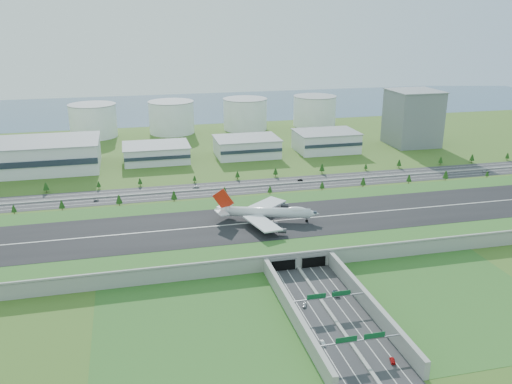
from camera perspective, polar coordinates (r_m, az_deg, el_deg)
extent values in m
plane|color=#36551A|center=(338.12, 1.89, -4.35)|extent=(1200.00, 1200.00, 0.00)
cube|color=gray|center=(336.59, 1.89, -3.72)|extent=(520.00, 100.00, 8.00)
cube|color=#234F1B|center=(335.07, 1.90, -3.08)|extent=(520.00, 100.00, 0.16)
cube|color=black|center=(335.02, 1.90, -3.05)|extent=(520.00, 58.00, 0.12)
cube|color=silver|center=(334.99, 1.90, -3.04)|extent=(520.00, 0.90, 0.02)
cube|color=gray|center=(291.42, 4.48, -6.45)|extent=(520.00, 1.20, 1.20)
cube|color=#28282B|center=(245.70, 8.87, -14.03)|extent=(34.00, 120.00, 0.12)
cube|color=gray|center=(245.50, 8.87, -13.95)|extent=(1.60, 120.00, 0.90)
cube|color=gray|center=(246.07, 3.99, -12.70)|extent=(2.40, 100.00, 8.00)
cube|color=gray|center=(258.11, 11.89, -11.49)|extent=(2.40, 100.00, 8.00)
cube|color=black|center=(290.74, 2.89, -7.66)|extent=(13.00, 1.20, 6.00)
cube|color=black|center=(295.58, 6.08, -7.29)|extent=(13.00, 1.20, 6.00)
cylinder|color=gray|center=(250.20, 3.46, -12.25)|extent=(0.70, 0.70, 7.00)
cylinder|color=gray|center=(262.56, 11.58, -11.04)|extent=(0.70, 0.70, 7.00)
cube|color=gray|center=(253.92, 7.66, -10.93)|extent=(38.00, 0.50, 0.50)
cube|color=#0C4C23|center=(251.25, 6.38, -10.85)|extent=(9.00, 0.30, 2.40)
cube|color=#0C4C23|center=(255.20, 8.97, -10.48)|extent=(9.00, 0.30, 2.40)
cylinder|color=gray|center=(222.40, 6.18, -16.70)|extent=(0.70, 0.70, 7.00)
cylinder|color=gray|center=(236.22, 15.22, -14.98)|extent=(0.70, 0.70, 7.00)
cube|color=gray|center=(226.58, 10.91, -15.09)|extent=(38.00, 0.50, 0.50)
cube|color=#0C4C23|center=(223.59, 9.49, -15.07)|extent=(9.00, 0.30, 2.40)
cube|color=#0C4C23|center=(228.03, 12.37, -14.54)|extent=(9.00, 0.30, 2.40)
cube|color=#28282B|center=(424.70, -1.49, 0.51)|extent=(560.00, 36.00, 0.12)
cylinder|color=#3D2819|center=(403.18, -24.10, -1.99)|extent=(0.50, 0.50, 2.42)
cone|color=#103D12|center=(402.19, -24.15, -1.58)|extent=(3.76, 3.76, 4.84)
cylinder|color=#3D2819|center=(398.18, -19.73, -1.67)|extent=(0.50, 0.50, 2.67)
cone|color=#103D12|center=(397.07, -19.78, -1.21)|extent=(4.16, 4.16, 5.35)
cylinder|color=#3D2819|center=(395.27, -14.19, -1.25)|extent=(0.50, 0.50, 3.01)
cone|color=#103D12|center=(394.02, -14.23, -0.72)|extent=(4.68, 4.68, 6.02)
cylinder|color=#3D2819|center=(396.17, -8.61, -0.83)|extent=(0.50, 0.50, 2.99)
cone|color=#103D12|center=(394.94, -8.63, -0.31)|extent=(4.65, 4.65, 5.98)
cylinder|color=#3D2819|center=(400.55, -3.32, -0.43)|extent=(0.50, 0.50, 3.01)
cone|color=#103D12|center=(399.32, -3.33, 0.10)|extent=(4.69, 4.69, 6.03)
cylinder|color=#3D2819|center=(407.76, 1.47, -0.10)|extent=(0.50, 0.50, 2.41)
cone|color=#103D12|center=(406.79, 1.48, 0.31)|extent=(3.74, 3.74, 4.81)
cylinder|color=#3D2819|center=(419.90, 6.96, 0.34)|extent=(0.50, 0.50, 2.58)
cone|color=#103D12|center=(418.89, 6.98, 0.76)|extent=(4.01, 4.01, 5.16)
cylinder|color=#3D2819|center=(432.53, 11.20, 0.68)|extent=(0.50, 0.50, 2.86)
cone|color=#103D12|center=(431.45, 11.23, 1.14)|extent=(4.45, 4.45, 5.72)
cylinder|color=#3D2819|center=(450.04, 15.78, 1.01)|extent=(0.50, 0.50, 2.71)
cone|color=#103D12|center=(449.06, 15.81, 1.43)|extent=(4.21, 4.21, 5.42)
cylinder|color=#3D2819|center=(466.54, 19.30, 1.30)|extent=(0.50, 0.50, 3.05)
cone|color=#103D12|center=(465.47, 19.35, 1.75)|extent=(4.74, 4.74, 6.10)
cylinder|color=#3D2819|center=(488.34, 23.13, 1.52)|extent=(0.50, 0.50, 2.00)
cone|color=#103D12|center=(487.66, 23.17, 1.80)|extent=(3.11, 3.11, 4.00)
cylinder|color=#3D2819|center=(441.64, -21.20, 0.12)|extent=(0.50, 0.50, 2.89)
cone|color=#103D12|center=(440.56, -21.25, 0.58)|extent=(4.50, 4.50, 5.79)
cylinder|color=#3D2819|center=(437.80, -16.21, 0.45)|extent=(0.50, 0.50, 2.22)
cone|color=#103D12|center=(436.97, -16.24, 0.81)|extent=(3.45, 3.45, 4.43)
cylinder|color=#3D2819|center=(437.07, -12.09, 0.77)|extent=(0.50, 0.50, 2.32)
cone|color=#103D12|center=(436.20, -12.12, 1.14)|extent=(3.61, 3.61, 4.65)
cylinder|color=#3D2819|center=(439.83, -6.48, 1.16)|extent=(0.50, 0.50, 1.99)
cone|color=#103D12|center=(439.09, -6.49, 1.47)|extent=(3.09, 3.09, 3.97)
cylinder|color=#3D2819|center=(445.10, -1.96, 1.51)|extent=(0.50, 0.50, 2.42)
cone|color=#103D12|center=(444.20, -1.97, 1.89)|extent=(3.77, 3.77, 4.84)
cylinder|color=#3D2819|center=(452.34, 2.07, 1.80)|extent=(0.50, 0.50, 2.62)
cone|color=#103D12|center=(451.39, 2.07, 2.21)|extent=(4.08, 4.08, 5.25)
cylinder|color=#3D2819|center=(464.59, 6.95, 2.15)|extent=(0.50, 0.50, 2.94)
cone|color=#103D12|center=(463.55, 6.97, 2.59)|extent=(4.57, 4.57, 5.88)
cylinder|color=#3D2819|center=(479.90, 11.47, 2.38)|extent=(0.50, 0.50, 2.01)
cone|color=#103D12|center=(479.21, 11.49, 2.68)|extent=(3.12, 3.12, 4.01)
cylinder|color=#3D2819|center=(493.67, 14.81, 2.63)|extent=(0.50, 0.50, 2.70)
cone|color=#103D12|center=(492.77, 14.84, 3.01)|extent=(4.20, 4.20, 5.40)
cylinder|color=#3D2819|center=(513.95, 18.84, 2.85)|extent=(0.50, 0.50, 2.60)
cone|color=#103D12|center=(513.12, 18.88, 3.21)|extent=(4.05, 4.05, 5.21)
cylinder|color=#3D2819|center=(531.36, 21.76, 3.02)|extent=(0.50, 0.50, 2.79)
cone|color=#103D12|center=(530.50, 21.80, 3.40)|extent=(4.34, 4.34, 5.58)
cylinder|color=#3D2819|center=(553.30, 24.91, 3.17)|extent=(0.50, 0.50, 2.48)
cone|color=#103D12|center=(552.57, 24.95, 3.49)|extent=(3.86, 3.86, 4.96)
cube|color=silver|center=(506.99, -22.96, 3.48)|extent=(120.00, 60.00, 25.00)
cube|color=silver|center=(506.14, -10.45, 4.05)|extent=(58.00, 42.00, 15.00)
cube|color=silver|center=(516.85, -0.99, 4.77)|extent=(58.00, 42.00, 17.00)
cube|color=silver|center=(539.11, 7.37, 5.30)|extent=(58.00, 42.00, 19.00)
cube|color=slate|center=(579.93, 16.17, 7.48)|extent=(46.00, 46.00, 55.00)
cylinder|color=white|center=(621.80, -16.76, 7.19)|extent=(50.00, 50.00, 35.00)
cylinder|color=white|center=(622.61, -8.88, 7.76)|extent=(50.00, 50.00, 35.00)
cylinder|color=white|center=(634.90, -1.15, 8.19)|extent=(50.00, 50.00, 35.00)
cylinder|color=white|center=(658.03, 6.18, 8.45)|extent=(50.00, 50.00, 35.00)
cube|color=#3B5571|center=(795.55, -7.37, 8.87)|extent=(1200.00, 260.00, 0.06)
cylinder|color=silver|center=(333.42, 1.21, -2.14)|extent=(51.92, 22.31, 6.02)
cone|color=silver|center=(332.96, 6.06, -2.27)|extent=(9.04, 8.09, 6.02)
cone|color=silver|center=(336.11, -3.60, -1.93)|extent=(10.83, 8.68, 6.02)
ellipsoid|color=silver|center=(332.09, 4.30, -1.88)|extent=(13.66, 8.50, 3.70)
cube|color=silver|center=(318.99, 0.68, -3.30)|extent=(18.58, 30.33, 1.49)
cube|color=silver|center=(348.83, 1.07, -1.35)|extent=(29.56, 27.46, 1.49)
cylinder|color=#38383D|center=(323.76, 1.87, -3.36)|extent=(5.53, 4.22, 2.82)
cylinder|color=#38383D|center=(313.98, 2.77, -4.10)|extent=(5.53, 4.22, 2.82)
cylinder|color=#38383D|center=(344.80, 2.07, -1.97)|extent=(5.53, 4.22, 2.82)
cylinder|color=#38383D|center=(354.32, 3.04, -1.41)|extent=(5.53, 4.22, 2.82)
cube|color=silver|center=(330.05, -3.60, -2.18)|extent=(7.62, 11.28, 0.56)
cube|color=silver|center=(341.40, -3.30, -1.46)|extent=(11.49, 11.10, 0.56)
cube|color=red|center=(333.55, -3.47, -0.79)|extent=(13.00, 5.03, 14.11)
cylinder|color=black|center=(334.66, 5.36, -3.05)|extent=(1.79, 0.66, 1.79)
cylinder|color=black|center=(332.64, 0.52, -3.10)|extent=(1.79, 0.66, 1.79)
cylinder|color=black|center=(338.23, 0.60, -2.73)|extent=(1.79, 0.66, 1.79)
cylinder|color=black|center=(333.08, -0.45, -3.07)|extent=(1.79, 0.66, 1.79)
cylinder|color=black|center=(338.66, -0.36, -2.70)|extent=(1.79, 0.66, 1.79)
imported|color=#B9BABF|center=(259.57, 5.13, -11.76)|extent=(3.11, 4.36, 1.38)
imported|color=white|center=(234.34, 7.03, -15.50)|extent=(1.46, 4.05, 1.33)
imported|color=#0B1B37|center=(270.71, 8.39, -10.49)|extent=(3.60, 6.45, 1.70)
imported|color=#B61011|center=(229.45, 14.18, -16.81)|extent=(3.18, 5.05, 1.36)
imported|color=#5C5C61|center=(409.89, -16.46, -0.84)|extent=(4.01, 2.00, 1.31)
imported|color=black|center=(441.61, 4.66, 1.27)|extent=(4.61, 2.46, 1.45)
imported|color=#A8A7AC|center=(503.60, 23.05, 2.00)|extent=(6.26, 4.58, 1.58)
imported|color=silver|center=(425.46, -6.36, 0.55)|extent=(5.55, 2.76, 1.55)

